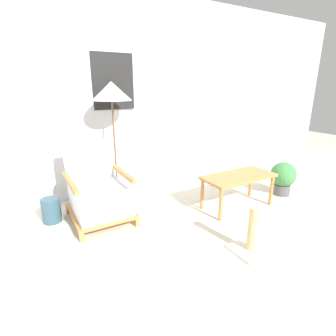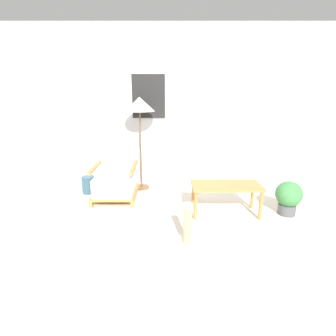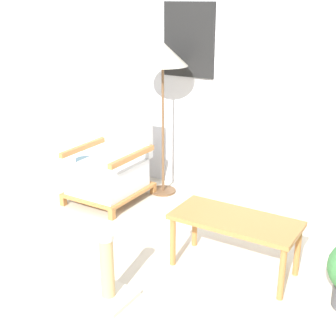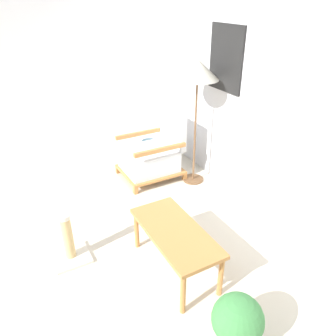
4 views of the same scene
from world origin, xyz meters
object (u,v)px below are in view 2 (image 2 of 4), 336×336
Objects in this scene: coffee_table at (227,188)px; potted_plant at (290,197)px; floor_lamp at (141,107)px; armchair at (117,179)px; vase at (90,184)px; scratching_post at (189,233)px.

potted_plant reaches higher than coffee_table.
floor_lamp is 3.28× the size of potted_plant.
potted_plant is at bearing -13.76° from armchair.
coffee_table reaches higher than vase.
scratching_post is at bearing -126.26° from coffee_table.
armchair is at bearing 127.03° from scratching_post.
scratching_post is at bearing -45.41° from vase.
floor_lamp is at bearing 154.21° from potted_plant.
floor_lamp is 1.53m from vase.
floor_lamp is 5.47× the size of vase.
armchair is at bearing 159.95° from coffee_table.
armchair reaches higher than vase.
floor_lamp is at bearing 48.18° from armchair.
vase is 0.57× the size of scratching_post.
floor_lamp is 1.66× the size of coffee_table.
coffee_table is 3.29× the size of vase.
vase is (-0.50, 0.19, -0.16)m from armchair.
potted_plant is 0.95× the size of scratching_post.
armchair reaches higher than scratching_post.
floor_lamp reaches higher than scratching_post.
vase is at bearing 159.84° from coffee_table.
armchair is 1.77× the size of scratching_post.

